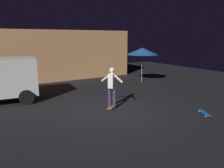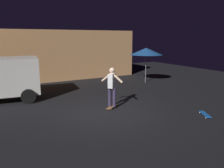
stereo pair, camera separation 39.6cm
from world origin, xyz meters
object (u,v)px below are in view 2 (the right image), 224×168
Objects in this scene: skateboard_ridden at (112,107)px; patio_umbrella at (146,51)px; skater at (112,84)px; skateboard_spare at (205,114)px.

patio_umbrella is at bearing 38.87° from skateboard_ridden.
skater is at bearing 135.00° from skateboard_ridden.
skateboard_ridden is at bearing -45.00° from skater.
patio_umbrella reaches higher than skateboard_spare.
skater is (-0.00, 0.00, 0.98)m from skateboard_ridden.
skateboard_spare is (2.66, -2.60, 0.00)m from skateboard_ridden.
skateboard_ridden and skateboard_spare have the same top height.
skateboard_spare is (-1.99, -6.35, -2.02)m from patio_umbrella.
patio_umbrella is 6.95m from skateboard_spare.
patio_umbrella is 2.95× the size of skateboard_spare.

